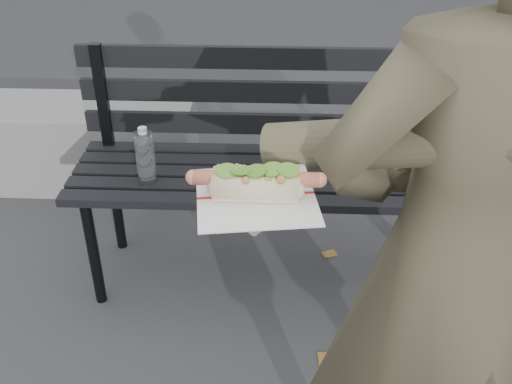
# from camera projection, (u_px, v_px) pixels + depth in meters

# --- Properties ---
(park_bench) EXTENTS (1.50, 0.44, 0.88)m
(park_bench) POSITION_uv_depth(u_px,v_px,m) (278.00, 152.00, 2.18)
(park_bench) COLOR black
(park_bench) RESTS_ON ground
(concrete_block) EXTENTS (1.20, 0.40, 0.40)m
(concrete_block) POSITION_uv_depth(u_px,v_px,m) (72.00, 143.00, 2.94)
(concrete_block) COLOR slate
(concrete_block) RESTS_ON ground
(person) EXTENTS (0.68, 0.54, 1.64)m
(person) POSITION_uv_depth(u_px,v_px,m) (454.00, 263.00, 1.17)
(person) COLOR #4F4A34
(person) RESTS_ON ground
(held_hotdog) EXTENTS (0.62, 0.32, 0.20)m
(held_hotdog) POSITION_uv_depth(u_px,v_px,m) (370.00, 154.00, 1.00)
(held_hotdog) COLOR #4F4A34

